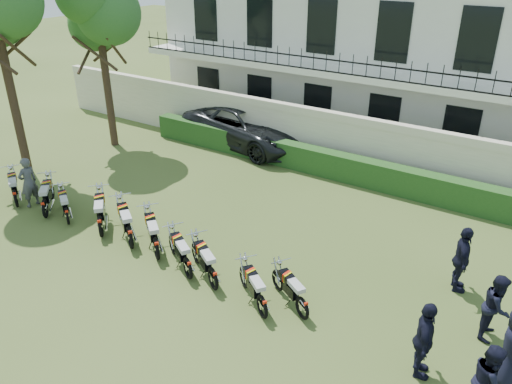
{
  "coord_description": "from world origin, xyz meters",
  "views": [
    {
      "loc": [
        7.92,
        -9.05,
        7.98
      ],
      "look_at": [
        0.21,
        2.59,
        1.1
      ],
      "focal_mm": 35.0,
      "sensor_mm": 36.0,
      "label": 1
    }
  ],
  "objects_px": {
    "motorcycle_5": "(156,244)",
    "officer_2": "(424,340)",
    "motorcycle_8": "(262,302)",
    "inspector": "(28,182)",
    "motorcycle_1": "(44,204)",
    "suv": "(247,126)",
    "motorcycle_6": "(188,263)",
    "motorcycle_9": "(302,303)",
    "motorcycle_0": "(15,194)",
    "motorcycle_2": "(66,212)",
    "motorcycle_7": "(213,274)",
    "motorcycle_3": "(100,222)",
    "officer_5": "(462,259)",
    "officer_1": "(489,381)",
    "tree_west_near": "(97,5)",
    "officer_4": "(497,307)",
    "motorcycle_4": "(129,233)"
  },
  "relations": [
    {
      "from": "motorcycle_3",
      "to": "tree_west_near",
      "type": "bearing_deg",
      "value": 87.46
    },
    {
      "from": "motorcycle_6",
      "to": "motorcycle_8",
      "type": "bearing_deg",
      "value": -64.25
    },
    {
      "from": "motorcycle_5",
      "to": "motorcycle_2",
      "type": "bearing_deg",
      "value": 129.09
    },
    {
      "from": "officer_2",
      "to": "motorcycle_2",
      "type": "bearing_deg",
      "value": 73.75
    },
    {
      "from": "tree_west_near",
      "to": "motorcycle_9",
      "type": "relative_size",
      "value": 4.98
    },
    {
      "from": "motorcycle_8",
      "to": "officer_2",
      "type": "xyz_separation_m",
      "value": [
        3.65,
        0.32,
        0.43
      ]
    },
    {
      "from": "motorcycle_5",
      "to": "officer_2",
      "type": "distance_m",
      "value": 7.49
    },
    {
      "from": "officer_4",
      "to": "officer_5",
      "type": "distance_m",
      "value": 1.72
    },
    {
      "from": "officer_4",
      "to": "motorcycle_6",
      "type": "bearing_deg",
      "value": 108.75
    },
    {
      "from": "motorcycle_2",
      "to": "officer_4",
      "type": "height_order",
      "value": "officer_4"
    },
    {
      "from": "motorcycle_1",
      "to": "officer_5",
      "type": "bearing_deg",
      "value": -29.65
    },
    {
      "from": "motorcycle_3",
      "to": "officer_5",
      "type": "relative_size",
      "value": 0.89
    },
    {
      "from": "suv",
      "to": "officer_1",
      "type": "distance_m",
      "value": 15.06
    },
    {
      "from": "suv",
      "to": "inspector",
      "type": "distance_m",
      "value": 9.32
    },
    {
      "from": "motorcycle_9",
      "to": "suv",
      "type": "xyz_separation_m",
      "value": [
        -7.65,
        8.88,
        0.42
      ]
    },
    {
      "from": "motorcycle_6",
      "to": "motorcycle_9",
      "type": "xyz_separation_m",
      "value": [
        3.3,
        0.27,
        -0.03
      ]
    },
    {
      "from": "tree_west_near",
      "to": "motorcycle_0",
      "type": "height_order",
      "value": "tree_west_near"
    },
    {
      "from": "motorcycle_0",
      "to": "motorcycle_8",
      "type": "bearing_deg",
      "value": -59.71
    },
    {
      "from": "motorcycle_5",
      "to": "motorcycle_9",
      "type": "distance_m",
      "value": 4.64
    },
    {
      "from": "motorcycle_5",
      "to": "motorcycle_9",
      "type": "xyz_separation_m",
      "value": [
        4.64,
        0.06,
        -0.07
      ]
    },
    {
      "from": "tree_west_near",
      "to": "motorcycle_1",
      "type": "relative_size",
      "value": 5.27
    },
    {
      "from": "officer_1",
      "to": "officer_2",
      "type": "height_order",
      "value": "officer_2"
    },
    {
      "from": "motorcycle_8",
      "to": "officer_4",
      "type": "height_order",
      "value": "officer_4"
    },
    {
      "from": "motorcycle_2",
      "to": "motorcycle_7",
      "type": "distance_m",
      "value": 5.95
    },
    {
      "from": "suv",
      "to": "motorcycle_4",
      "type": "bearing_deg",
      "value": -158.77
    },
    {
      "from": "suv",
      "to": "motorcycle_5",
      "type": "bearing_deg",
      "value": -152.55
    },
    {
      "from": "motorcycle_1",
      "to": "officer_4",
      "type": "height_order",
      "value": "officer_4"
    },
    {
      "from": "officer_2",
      "to": "motorcycle_7",
      "type": "bearing_deg",
      "value": 74.89
    },
    {
      "from": "motorcycle_0",
      "to": "motorcycle_9",
      "type": "bearing_deg",
      "value": -57.07
    },
    {
      "from": "motorcycle_5",
      "to": "suv",
      "type": "relative_size",
      "value": 0.27
    },
    {
      "from": "tree_west_near",
      "to": "motorcycle_2",
      "type": "distance_m",
      "value": 9.01
    },
    {
      "from": "tree_west_near",
      "to": "motorcycle_9",
      "type": "height_order",
      "value": "tree_west_near"
    },
    {
      "from": "tree_west_near",
      "to": "motorcycle_7",
      "type": "height_order",
      "value": "tree_west_near"
    },
    {
      "from": "motorcycle_0",
      "to": "motorcycle_7",
      "type": "bearing_deg",
      "value": -58.36
    },
    {
      "from": "officer_4",
      "to": "motorcycle_0",
      "type": "bearing_deg",
      "value": 100.73
    },
    {
      "from": "motorcycle_2",
      "to": "motorcycle_8",
      "type": "xyz_separation_m",
      "value": [
        7.59,
        -0.32,
        0.02
      ]
    },
    {
      "from": "motorcycle_6",
      "to": "officer_2",
      "type": "bearing_deg",
      "value": -58.27
    },
    {
      "from": "motorcycle_9",
      "to": "inspector",
      "type": "xyz_separation_m",
      "value": [
        -10.51,
        0.01,
        0.42
      ]
    },
    {
      "from": "tree_west_near",
      "to": "officer_2",
      "type": "relative_size",
      "value": 4.42
    },
    {
      "from": "motorcycle_1",
      "to": "motorcycle_7",
      "type": "relative_size",
      "value": 0.88
    },
    {
      "from": "motorcycle_0",
      "to": "motorcycle_2",
      "type": "bearing_deg",
      "value": -54.22
    },
    {
      "from": "motorcycle_3",
      "to": "officer_5",
      "type": "bearing_deg",
      "value": -28.6
    },
    {
      "from": "motorcycle_3",
      "to": "inspector",
      "type": "height_order",
      "value": "inspector"
    },
    {
      "from": "motorcycle_8",
      "to": "inspector",
      "type": "xyz_separation_m",
      "value": [
        -9.7,
        0.5,
        0.41
      ]
    },
    {
      "from": "officer_1",
      "to": "motorcycle_9",
      "type": "bearing_deg",
      "value": 72.52
    },
    {
      "from": "suv",
      "to": "inspector",
      "type": "bearing_deg",
      "value": 170.97
    },
    {
      "from": "officer_2",
      "to": "motorcycle_5",
      "type": "bearing_deg",
      "value": 72.91
    },
    {
      "from": "suv",
      "to": "motorcycle_3",
      "type": "bearing_deg",
      "value": -166.44
    },
    {
      "from": "motorcycle_1",
      "to": "suv",
      "type": "relative_size",
      "value": 0.24
    },
    {
      "from": "motorcycle_6",
      "to": "motorcycle_7",
      "type": "bearing_deg",
      "value": -59.39
    }
  ]
}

